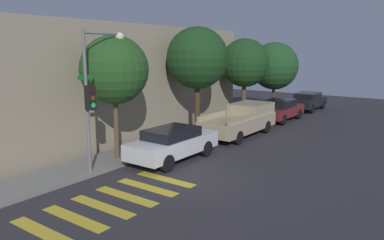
{
  "coord_description": "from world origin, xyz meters",
  "views": [
    {
      "loc": [
        -10.92,
        -7.88,
        4.78
      ],
      "look_at": [
        2.85,
        2.1,
        1.6
      ],
      "focal_mm": 35.0,
      "sensor_mm": 36.0,
      "label": 1
    }
  ],
  "objects": [
    {
      "name": "tree_behind_truck",
      "position": [
        16.27,
        4.0,
        3.58
      ],
      "size": [
        3.62,
        3.62,
        5.4
      ],
      "color": "#4C3823",
      "rests_on": "ground"
    },
    {
      "name": "sedan_far_end",
      "position": [
        18.76,
        2.1,
        0.78
      ],
      "size": [
        4.37,
        1.8,
        1.43
      ],
      "color": "black",
      "rests_on": "ground"
    },
    {
      "name": "building_row",
      "position": [
        0.0,
        8.75,
        3.06
      ],
      "size": [
        26.0,
        6.0,
        6.11
      ],
      "primitive_type": "cube",
      "color": "gray",
      "rests_on": "ground"
    },
    {
      "name": "tree_far_end",
      "position": [
        11.42,
        4.0,
        3.94
      ],
      "size": [
        3.21,
        3.21,
        5.56
      ],
      "color": "brown",
      "rests_on": "ground"
    },
    {
      "name": "traffic_light_pole",
      "position": [
        -1.58,
        3.37,
        3.56
      ],
      "size": [
        2.3,
        0.56,
        5.55
      ],
      "color": "slate",
      "rests_on": "ground"
    },
    {
      "name": "sedan_near_corner",
      "position": [
        1.43,
        2.1,
        0.79
      ],
      "size": [
        4.51,
        1.82,
        1.47
      ],
      "color": "silver",
      "rests_on": "ground"
    },
    {
      "name": "pickup_truck",
      "position": [
        7.63,
        2.1,
        0.89
      ],
      "size": [
        5.46,
        2.1,
        1.72
      ],
      "color": "tan",
      "rests_on": "ground"
    },
    {
      "name": "tree_midblock",
      "position": [
        5.97,
        4.0,
        4.34
      ],
      "size": [
        3.38,
        3.38,
        6.05
      ],
      "color": "#42301E",
      "rests_on": "ground"
    },
    {
      "name": "crosswalk",
      "position": [
        -3.2,
        0.8,
        0.0
      ],
      "size": [
        5.56,
        2.6,
        0.0
      ],
      "color": "gold",
      "rests_on": "ground"
    },
    {
      "name": "ground_plane",
      "position": [
        0.0,
        0.0,
        0.0
      ],
      "size": [
        60.0,
        60.0,
        0.0
      ],
      "primitive_type": "plane",
      "color": "#2D2B30"
    },
    {
      "name": "sedan_middle",
      "position": [
        13.1,
        2.1,
        0.79
      ],
      "size": [
        4.43,
        1.88,
        1.47
      ],
      "color": "maroon",
      "rests_on": "ground"
    },
    {
      "name": "tree_near_corner",
      "position": [
        -0.07,
        4.0,
        3.96
      ],
      "size": [
        2.89,
        2.89,
        5.42
      ],
      "color": "brown",
      "rests_on": "ground"
    },
    {
      "name": "sidewalk",
      "position": [
        0.0,
        4.28,
        0.07
      ],
      "size": [
        26.0,
        2.15,
        0.14
      ],
      "primitive_type": "cube",
      "color": "slate",
      "rests_on": "ground"
    }
  ]
}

